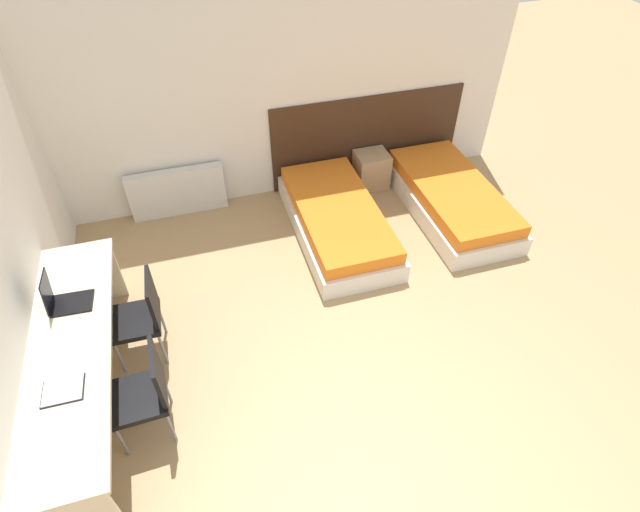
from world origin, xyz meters
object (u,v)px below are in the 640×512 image
at_px(bed_near_door, 451,198).
at_px(nightstand, 371,170).
at_px(bed_near_window, 337,220).
at_px(chair_near_notebook, 145,391).
at_px(chair_near_laptop, 141,315).
at_px(laptop, 63,299).

xyz_separation_m(bed_near_door, nightstand, (-0.71, 0.78, 0.04)).
distance_m(bed_near_window, chair_near_notebook, 2.80).
xyz_separation_m(bed_near_door, chair_near_laptop, (-3.51, -1.07, 0.30)).
height_order(nightstand, chair_near_notebook, chair_near_notebook).
relative_size(bed_near_window, laptop, 5.81).
bearing_deg(chair_near_laptop, bed_near_window, 28.91).
distance_m(nightstand, chair_near_laptop, 3.37).
distance_m(bed_near_door, chair_near_laptop, 3.68).
bearing_deg(nightstand, chair_near_laptop, -146.45).
bearing_deg(bed_near_door, laptop, -165.72).
bearing_deg(bed_near_window, nightstand, 48.02).
bearing_deg(bed_near_door, chair_near_notebook, -152.39).
bearing_deg(chair_near_notebook, chair_near_laptop, 88.23).
xyz_separation_m(chair_near_notebook, laptop, (-0.51, 0.81, 0.30)).
xyz_separation_m(bed_near_door, laptop, (-4.02, -1.02, 0.60)).
relative_size(bed_near_window, chair_near_laptop, 2.23).
xyz_separation_m(bed_near_door, chair_near_notebook, (-3.51, -1.83, 0.30)).
bearing_deg(bed_near_window, laptop, -158.59).
bearing_deg(laptop, chair_near_notebook, -54.43).
relative_size(bed_near_door, laptop, 5.81).
distance_m(bed_near_door, chair_near_notebook, 3.97).
bearing_deg(bed_near_window, bed_near_door, 0.00).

